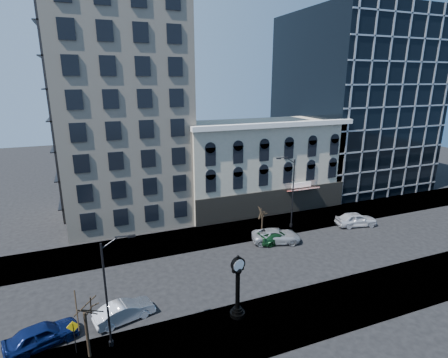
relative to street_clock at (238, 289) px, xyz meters
name	(u,v)px	position (x,y,z in m)	size (l,w,h in m)	color
ground	(220,273)	(1.00, 6.42, -2.45)	(160.00, 160.00, 0.00)	black
sidewalk_far	(195,238)	(1.00, 14.42, -2.39)	(160.00, 6.00, 0.12)	gray
sidewalk_near	(258,326)	(1.00, -1.58, -2.39)	(160.00, 6.00, 0.12)	gray
cream_tower	(117,65)	(-5.11, 25.30, 16.87)	(15.90, 15.40, 42.50)	beige
victorian_row	(259,164)	(13.00, 22.31, 3.55)	(22.60, 11.19, 12.50)	#BBB29A
glass_office	(352,102)	(33.00, 27.32, 11.55)	(20.00, 20.15, 28.00)	black
street_clock	(238,289)	(0.00, 0.00, 0.00)	(1.17, 1.17, 5.15)	black
street_lamp_near	(113,264)	(-8.70, 0.27, 3.80)	(2.10, 0.35, 8.12)	black
street_lamp_far	(288,174)	(12.32, 13.26, 4.47)	(2.25, 1.00, 9.02)	black
bare_tree_near	(83,303)	(-10.69, -0.23, 1.73)	(3.13, 3.13, 5.38)	black
bare_tree_far	(263,210)	(9.00, 13.21, 0.31)	(2.05, 2.05, 3.52)	black
warning_sign	(74,331)	(-11.51, 0.42, -0.64)	(0.80, 0.08, 2.46)	black
car_near_a	(42,335)	(-13.66, 2.19, -1.64)	(1.91, 4.75, 1.62)	#0C194C
car_near_b	(124,311)	(-8.12, 2.84, -1.71)	(1.57, 4.49, 1.48)	silver
car_far_a	(276,236)	(9.22, 10.22, -1.69)	(2.51, 5.45, 1.51)	#A5A8AD
car_far_b	(278,237)	(9.32, 10.06, -1.79)	(1.85, 4.55, 1.32)	#143F1E
car_far_c	(356,219)	(20.81, 10.61, -1.59)	(2.03, 5.05, 1.72)	silver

